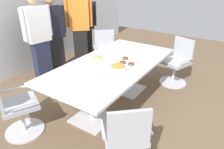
% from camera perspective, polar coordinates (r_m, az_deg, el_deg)
% --- Properties ---
extents(ground_plane, '(10.00, 10.00, 0.01)m').
position_cam_1_polar(ground_plane, '(3.75, 0.00, -7.65)').
color(ground_plane, brown).
extents(back_wall, '(8.00, 0.10, 2.80)m').
position_cam_1_polar(back_wall, '(4.91, -25.07, 15.89)').
color(back_wall, silver).
rests_on(back_wall, ground).
extents(conference_table, '(2.40, 1.20, 0.75)m').
position_cam_1_polar(conference_table, '(3.44, 0.00, 1.12)').
color(conference_table, white).
rests_on(conference_table, ground).
extents(office_chair_0, '(0.76, 0.76, 0.91)m').
position_cam_1_polar(office_chair_0, '(2.43, 3.58, -17.35)').
color(office_chair_0, silver).
rests_on(office_chair_0, ground).
extents(office_chair_1, '(0.69, 0.69, 0.91)m').
position_cam_1_polar(office_chair_1, '(4.42, 17.10, 2.70)').
color(office_chair_1, silver).
rests_on(office_chair_1, ground).
extents(office_chair_2, '(0.76, 0.76, 0.91)m').
position_cam_1_polar(office_chair_2, '(4.77, -1.76, 5.61)').
color(office_chair_2, silver).
rests_on(office_chair_2, ground).
extents(office_chair_3, '(0.72, 0.72, 0.91)m').
position_cam_1_polar(office_chair_3, '(3.16, -24.57, -8.45)').
color(office_chair_3, silver).
rests_on(office_chair_3, ground).
extents(person_standing_0, '(0.61, 0.29, 1.77)m').
position_cam_1_polar(person_standing_0, '(4.41, -19.19, 9.52)').
color(person_standing_0, '#232842').
rests_on(person_standing_0, ground).
extents(person_standing_1, '(0.61, 0.32, 1.70)m').
position_cam_1_polar(person_standing_1, '(4.69, -15.51, 10.42)').
color(person_standing_1, black).
rests_on(person_standing_1, ground).
extents(person_standing_2, '(0.47, 0.51, 1.82)m').
position_cam_1_polar(person_standing_2, '(5.01, -8.78, 12.86)').
color(person_standing_2, black).
rests_on(person_standing_2, ground).
extents(person_standing_3, '(0.52, 0.45, 1.68)m').
position_cam_1_polar(person_standing_3, '(5.38, -7.45, 12.96)').
color(person_standing_3, black).
rests_on(person_standing_3, ground).
extents(snack_bowl_pretzels, '(0.24, 0.24, 0.12)m').
position_cam_1_polar(snack_bowl_pretzels, '(3.09, 1.61, 1.84)').
color(snack_bowl_pretzels, beige).
rests_on(snack_bowl_pretzels, conference_table).
extents(snack_bowl_cookies, '(0.19, 0.19, 0.11)m').
position_cam_1_polar(snack_bowl_cookies, '(3.43, -4.04, 4.24)').
color(snack_bowl_cookies, white).
rests_on(snack_bowl_cookies, conference_table).
extents(donut_platter, '(0.36, 0.36, 0.04)m').
position_cam_1_polar(donut_platter, '(3.43, 4.82, 3.58)').
color(donut_platter, white).
rests_on(donut_platter, conference_table).
extents(plate_stack, '(0.18, 0.18, 0.03)m').
position_cam_1_polar(plate_stack, '(2.58, -4.71, -4.59)').
color(plate_stack, white).
rests_on(plate_stack, conference_table).
extents(napkin_pile, '(0.18, 0.18, 0.06)m').
position_cam_1_polar(napkin_pile, '(3.84, 1.18, 6.40)').
color(napkin_pile, white).
rests_on(napkin_pile, conference_table).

